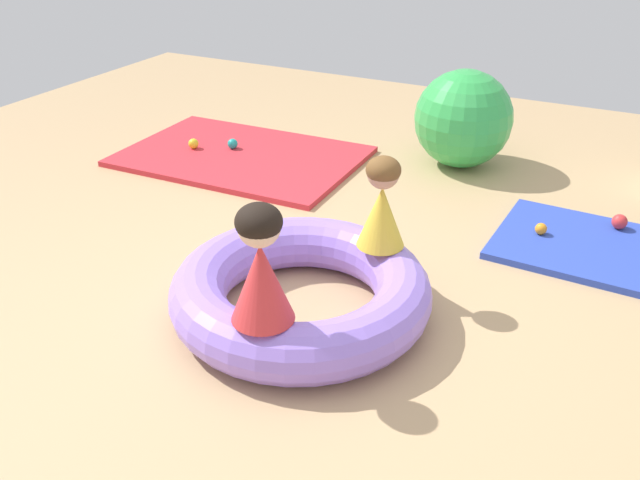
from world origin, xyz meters
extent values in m
plane|color=tan|center=(0.00, 0.00, 0.00)|extent=(8.00, 8.00, 0.00)
cube|color=red|center=(-1.36, 1.51, 0.02)|extent=(1.73, 1.20, 0.04)
torus|color=#9975EA|center=(0.01, -0.08, 0.13)|extent=(1.24, 1.24, 0.27)
cone|color=red|center=(0.07, -0.51, 0.44)|extent=(0.29, 0.29, 0.34)
sphere|color=beige|center=(0.07, -0.51, 0.69)|extent=(0.17, 0.17, 0.17)
ellipsoid|color=black|center=(0.07, -0.51, 0.71)|extent=(0.19, 0.19, 0.15)
cone|color=yellow|center=(0.25, 0.29, 0.42)|extent=(0.27, 0.27, 0.31)
sphere|color=tan|center=(0.25, 0.29, 0.65)|extent=(0.15, 0.15, 0.15)
ellipsoid|color=brown|center=(0.25, 0.29, 0.66)|extent=(0.17, 0.17, 0.13)
sphere|color=red|center=(1.27, 1.49, 0.08)|extent=(0.09, 0.09, 0.09)
sphere|color=orange|center=(0.88, 1.21, 0.07)|extent=(0.07, 0.07, 0.07)
sphere|color=teal|center=(-1.47, 1.57, 0.08)|extent=(0.08, 0.08, 0.08)
sphere|color=yellow|center=(-1.74, 1.44, 0.08)|extent=(0.08, 0.08, 0.08)
sphere|color=green|center=(0.12, 2.13, 0.35)|extent=(0.69, 0.69, 0.69)
camera|label=1|loc=(1.33, -2.47, 1.88)|focal=38.38mm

